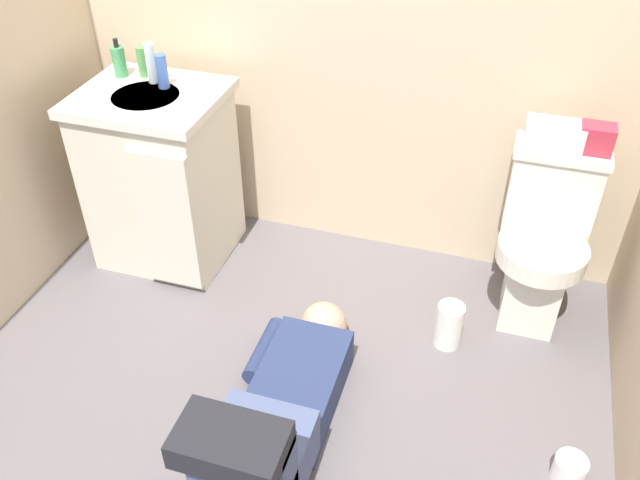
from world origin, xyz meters
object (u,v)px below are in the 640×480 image
at_px(toiletry_bag, 596,139).
at_px(toilet, 542,240).
at_px(paper_towel_roll, 449,325).
at_px(toilet_paper_roll, 569,470).
at_px(bottle_green, 143,62).
at_px(person_plumber, 279,410).
at_px(soap_dispenser, 119,61).
at_px(bottle_clear, 151,63).
at_px(tissue_box, 554,134).
at_px(faucet, 162,69).
at_px(bottle_blue, 162,71).
at_px(vanity_cabinet, 162,177).

bearing_deg(toiletry_bag, toilet, -139.23).
height_order(paper_towel_roll, toilet_paper_roll, paper_towel_roll).
distance_m(toiletry_bag, bottle_green, 1.86).
bearing_deg(person_plumber, toilet, 50.88).
relative_size(toiletry_bag, soap_dispenser, 0.75).
bearing_deg(bottle_clear, tissue_box, 2.54).
distance_m(tissue_box, soap_dispenser, 1.81).
distance_m(faucet, bottle_clear, 0.06).
bearing_deg(bottle_green, bottle_blue, -30.39).
height_order(person_plumber, soap_dispenser, soap_dispenser).
xyz_separation_m(soap_dispenser, bottle_clear, (0.16, -0.02, 0.02)).
relative_size(person_plumber, bottle_green, 8.14).
distance_m(paper_towel_roll, toilet_paper_roll, 0.70).
height_order(vanity_cabinet, faucet, faucet).
distance_m(bottle_clear, paper_towel_roll, 1.64).
relative_size(toiletry_bag, bottle_green, 0.95).
distance_m(toilet, bottle_green, 1.83).
bearing_deg(tissue_box, bottle_blue, -176.18).
height_order(toiletry_bag, bottle_clear, bottle_clear).
bearing_deg(person_plumber, soap_dispenser, 136.54).
relative_size(toilet, person_plumber, 0.70).
xyz_separation_m(tissue_box, toiletry_bag, (0.15, 0.00, 0.01)).
xyz_separation_m(toiletry_bag, bottle_green, (-1.86, -0.03, 0.08)).
xyz_separation_m(person_plumber, bottle_clear, (-0.90, 0.99, 0.73)).
xyz_separation_m(tissue_box, bottle_blue, (-1.58, -0.11, 0.09)).
bearing_deg(toiletry_bag, bottle_green, -179.14).
xyz_separation_m(bottle_blue, toilet_paper_roll, (1.81, -0.81, -0.84)).
xyz_separation_m(soap_dispenser, bottle_green, (0.10, 0.03, -0.00)).
relative_size(soap_dispenser, paper_towel_roll, 0.82).
bearing_deg(soap_dispenser, tissue_box, 1.82).
xyz_separation_m(vanity_cabinet, faucet, (-0.00, 0.15, 0.45)).
relative_size(bottle_green, paper_towel_roll, 0.65).
bearing_deg(toiletry_bag, tissue_box, 180.00).
distance_m(vanity_cabinet, paper_towel_roll, 1.42).
bearing_deg(faucet, vanity_cabinet, -88.69).
bearing_deg(toiletry_bag, faucet, -178.79).
bearing_deg(paper_towel_roll, bottle_clear, 166.39).
distance_m(toilet, vanity_cabinet, 1.67).
relative_size(person_plumber, paper_towel_roll, 5.29).
bearing_deg(toilet_paper_roll, tissue_box, 104.09).
height_order(bottle_green, toilet_paper_roll, bottle_green).
relative_size(vanity_cabinet, bottle_blue, 5.75).
relative_size(toiletry_bag, bottle_blue, 0.87).
relative_size(bottle_clear, paper_towel_roll, 0.85).
xyz_separation_m(toiletry_bag, bottle_clear, (-1.80, -0.07, 0.10)).
height_order(vanity_cabinet, tissue_box, tissue_box).
height_order(toiletry_bag, bottle_green, bottle_green).
bearing_deg(paper_towel_roll, soap_dispenser, 167.23).
height_order(faucet, toilet_paper_roll, faucet).
bearing_deg(bottle_green, vanity_cabinet, -58.31).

